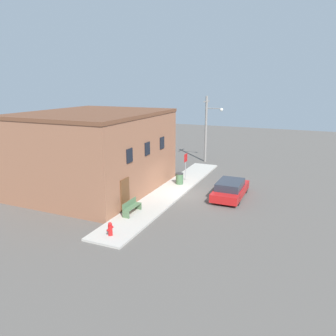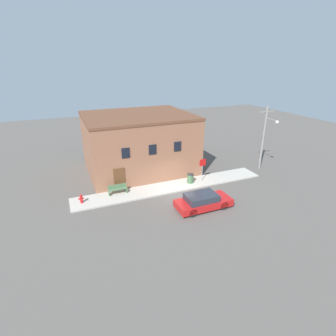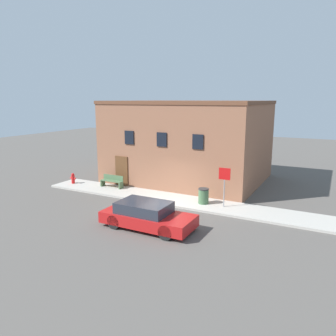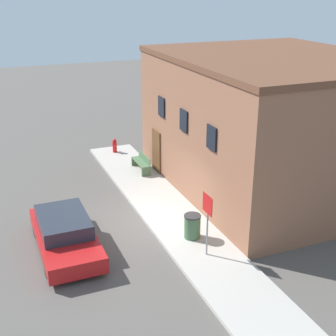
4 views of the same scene
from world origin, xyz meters
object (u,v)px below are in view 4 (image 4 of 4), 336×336
stop_sign (207,214)px  trash_bin (192,226)px  fire_hydrant (115,146)px  bench (142,162)px  parked_car (65,234)px

stop_sign → trash_bin: stop_sign is taller
fire_hydrant → bench: bearing=8.8°
bench → trash_bin: bearing=-4.0°
bench → trash_bin: (6.90, -0.48, 0.03)m
parked_car → fire_hydrant: bearing=153.7°
fire_hydrant → bench: size_ratio=0.46×
stop_sign → trash_bin: 1.66m
fire_hydrant → trash_bin: (10.00, 0.01, 0.08)m
fire_hydrant → parked_car: size_ratio=0.17×
trash_bin → parked_car: 4.53m
fire_hydrant → stop_sign: stop_sign is taller
parked_car → bench: bearing=139.8°
stop_sign → bench: (-8.13, 0.52, -1.14)m
stop_sign → bench: stop_sign is taller
bench → parked_car: bearing=-40.2°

